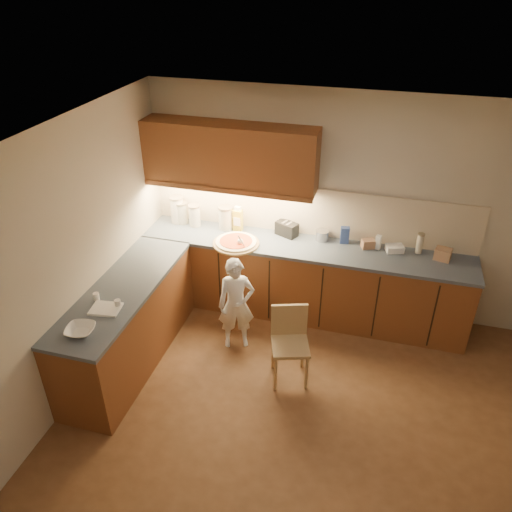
# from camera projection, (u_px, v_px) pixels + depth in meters

# --- Properties ---
(room) EXTENTS (4.54, 4.50, 2.62)m
(room) POSITION_uv_depth(u_px,v_px,m) (315.00, 273.00, 3.75)
(room) COLOR brown
(room) RESTS_ON ground
(l_counter) EXTENTS (3.77, 2.62, 0.92)m
(l_counter) POSITION_uv_depth(u_px,v_px,m) (247.00, 293.00, 5.62)
(l_counter) COLOR brown
(l_counter) RESTS_ON ground
(backsplash) EXTENTS (3.75, 0.02, 0.58)m
(backsplash) POSITION_uv_depth(u_px,v_px,m) (310.00, 212.00, 5.72)
(backsplash) COLOR beige
(backsplash) RESTS_ON l_counter
(upper_cabinets) EXTENTS (1.95, 0.36, 0.73)m
(upper_cabinets) POSITION_uv_depth(u_px,v_px,m) (230.00, 156.00, 5.47)
(upper_cabinets) COLOR brown
(upper_cabinets) RESTS_ON ground
(pizza_on_board) EXTENTS (0.53, 0.53, 0.21)m
(pizza_on_board) POSITION_uv_depth(u_px,v_px,m) (236.00, 243.00, 5.64)
(pizza_on_board) COLOR tan
(pizza_on_board) RESTS_ON l_counter
(child) EXTENTS (0.46, 0.38, 1.08)m
(child) POSITION_uv_depth(u_px,v_px,m) (236.00, 304.00, 5.32)
(child) COLOR white
(child) RESTS_ON ground
(wooden_chair) EXTENTS (0.46, 0.46, 0.81)m
(wooden_chair) POSITION_uv_depth(u_px,v_px,m) (290.00, 338.00, 4.95)
(wooden_chair) COLOR tan
(wooden_chair) RESTS_ON ground
(mixing_bowl) EXTENTS (0.29, 0.29, 0.06)m
(mixing_bowl) POSITION_uv_depth(u_px,v_px,m) (80.00, 330.00, 4.31)
(mixing_bowl) COLOR white
(mixing_bowl) RESTS_ON l_counter
(canister_a) EXTENTS (0.17, 0.17, 0.34)m
(canister_a) POSITION_uv_depth(u_px,v_px,m) (177.00, 210.00, 6.04)
(canister_a) COLOR silver
(canister_a) RESTS_ON l_counter
(canister_b) EXTENTS (0.16, 0.16, 0.27)m
(canister_b) POSITION_uv_depth(u_px,v_px,m) (182.00, 213.00, 6.04)
(canister_b) COLOR beige
(canister_b) RESTS_ON l_counter
(canister_c) EXTENTS (0.14, 0.14, 0.27)m
(canister_c) POSITION_uv_depth(u_px,v_px,m) (195.00, 215.00, 5.98)
(canister_c) COLOR silver
(canister_c) RESTS_ON l_counter
(canister_d) EXTENTS (0.18, 0.18, 0.29)m
(canister_d) POSITION_uv_depth(u_px,v_px,m) (226.00, 218.00, 5.91)
(canister_d) COLOR beige
(canister_d) RESTS_ON l_counter
(oil_jug) EXTENTS (0.11, 0.08, 0.31)m
(oil_jug) POSITION_uv_depth(u_px,v_px,m) (238.00, 220.00, 5.87)
(oil_jug) COLOR gold
(oil_jug) RESTS_ON l_counter
(toaster) EXTENTS (0.29, 0.23, 0.17)m
(toaster) POSITION_uv_depth(u_px,v_px,m) (287.00, 229.00, 5.80)
(toaster) COLOR black
(toaster) RESTS_ON l_counter
(steel_pot) EXTENTS (0.16, 0.16, 0.12)m
(steel_pot) POSITION_uv_depth(u_px,v_px,m) (322.00, 235.00, 5.71)
(steel_pot) COLOR #ABAAAF
(steel_pot) RESTS_ON l_counter
(blue_box) EXTENTS (0.11, 0.08, 0.20)m
(blue_box) POSITION_uv_depth(u_px,v_px,m) (345.00, 235.00, 5.64)
(blue_box) COLOR #314994
(blue_box) RESTS_ON l_counter
(card_box_a) EXTENTS (0.17, 0.15, 0.10)m
(card_box_a) POSITION_uv_depth(u_px,v_px,m) (368.00, 244.00, 5.56)
(card_box_a) COLOR tan
(card_box_a) RESTS_ON l_counter
(white_bottle) EXTENTS (0.07, 0.07, 0.17)m
(white_bottle) POSITION_uv_depth(u_px,v_px,m) (378.00, 242.00, 5.52)
(white_bottle) COLOR white
(white_bottle) RESTS_ON l_counter
(flat_pack) EXTENTS (0.22, 0.18, 0.07)m
(flat_pack) POSITION_uv_depth(u_px,v_px,m) (395.00, 248.00, 5.50)
(flat_pack) COLOR white
(flat_pack) RESTS_ON l_counter
(tall_jar) EXTENTS (0.08, 0.08, 0.24)m
(tall_jar) POSITION_uv_depth(u_px,v_px,m) (420.00, 243.00, 5.43)
(tall_jar) COLOR silver
(tall_jar) RESTS_ON l_counter
(card_box_b) EXTENTS (0.19, 0.17, 0.13)m
(card_box_b) POSITION_uv_depth(u_px,v_px,m) (443.00, 254.00, 5.34)
(card_box_b) COLOR #AA7E5B
(card_box_b) RESTS_ON l_counter
(dough_cloth) EXTENTS (0.29, 0.25, 0.02)m
(dough_cloth) POSITION_uv_depth(u_px,v_px,m) (106.00, 309.00, 4.60)
(dough_cloth) COLOR white
(dough_cloth) RESTS_ON l_counter
(spice_jar_a) EXTENTS (0.06, 0.06, 0.08)m
(spice_jar_a) POSITION_uv_depth(u_px,v_px,m) (96.00, 297.00, 4.72)
(spice_jar_a) COLOR white
(spice_jar_a) RESTS_ON l_counter
(spice_jar_b) EXTENTS (0.07, 0.07, 0.08)m
(spice_jar_b) POSITION_uv_depth(u_px,v_px,m) (118.00, 304.00, 4.62)
(spice_jar_b) COLOR white
(spice_jar_b) RESTS_ON l_counter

